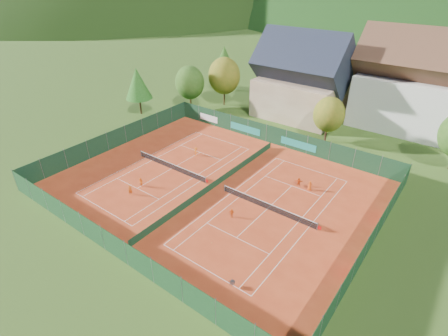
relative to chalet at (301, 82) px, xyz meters
The scene contains 27 objects.
ground 30.87m from the chalet, 84.29° to the right, with size 600.00×600.00×0.00m, color #305019.
clay_pad 30.87m from the chalet, 84.29° to the right, with size 40.00×32.00×0.01m, color #BC3B1B.
court_markings_left 31.12m from the chalet, 99.46° to the right, with size 11.03×23.83×0.00m.
court_markings_right 32.63m from the chalet, 69.86° to the right, with size 11.03×23.83×0.00m.
tennis_net_left 31.00m from the chalet, 99.17° to the right, with size 13.30×0.10×1.02m.
tennis_net_right 32.59m from the chalet, 69.60° to the right, with size 13.30×0.10×1.02m.
court_divider 30.77m from the chalet, 84.29° to the right, with size 0.03×28.80×1.00m.
fence_north 15.14m from the chalet, 79.70° to the right, with size 40.00×0.10×3.00m.
fence_south 46.38m from the chalet, 86.27° to the right, with size 40.00×0.04×3.00m.
fence_west 34.86m from the chalet, 119.54° to the right, with size 0.04×32.00×3.00m.
fence_east 38.11m from the chalet, 52.48° to the right, with size 0.09×32.00×3.00m.
chalet is the anchor object (origin of this frame).
hotel_block_a 19.94m from the chalet, 17.53° to the left, with size 21.60×11.00×17.25m.
tree_west_front 21.51m from the chalet, 152.24° to the right, with size 5.72×5.72×8.69m.
tree_west_mid 15.53m from the chalet, 165.07° to the right, with size 6.44×6.44×9.78m.
tree_west_back 21.38m from the chalet, 169.22° to the left, with size 5.60×5.60×10.00m.
tree_center 12.19m from the chalet, 41.63° to the right, with size 5.01×5.01×7.60m.
tree_west_side 30.81m from the chalet, 144.25° to the right, with size 5.04×5.04×9.00m.
ball_hopper 44.86m from the chalet, 70.94° to the right, with size 0.34×0.34×0.80m.
loose_ball_0 40.02m from the chalet, 101.89° to the right, with size 0.07×0.07×0.07m, color #CCD833.
loose_ball_1 40.34m from the chalet, 76.32° to the right, with size 0.07×0.07×0.07m, color #CCD833.
player_left_near 38.56m from the chalet, 96.83° to the right, with size 0.52×0.34×1.42m, color #DB5713.
player_left_mid 36.58m from the chalet, 97.82° to the right, with size 0.62×0.48×1.27m, color orange.
player_left_far 25.93m from the chalet, 100.99° to the right, with size 0.91×0.52×1.40m, color orange.
player_right_near 35.39m from the chalet, 75.92° to the right, with size 0.71×0.29×1.20m, color orange.
player_right_far_a 27.31m from the chalet, 60.13° to the right, with size 0.66×0.43×1.35m, color #DA4E13.
player_right_far_b 26.51m from the chalet, 63.19° to the right, with size 1.13×0.36×1.22m, color #D24512.
Camera 1 is at (24.19, -30.13, 25.42)m, focal length 28.00 mm.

